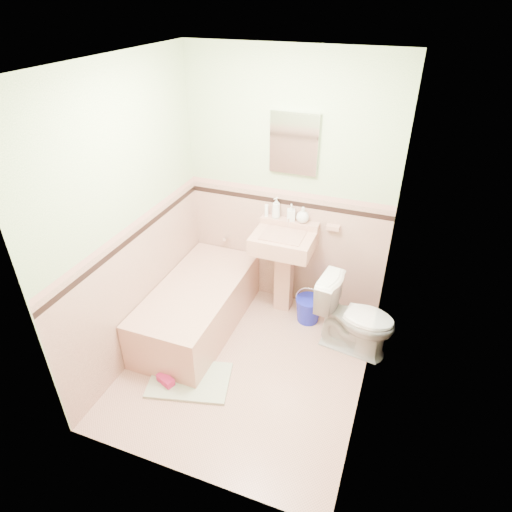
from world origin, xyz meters
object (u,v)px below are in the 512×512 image
(soap_bottle_left, at_px, (276,208))
(soap_bottle_mid, at_px, (291,212))
(medicine_cabinet, at_px, (294,143))
(toilet, at_px, (356,317))
(bathtub, at_px, (198,308))
(sink, at_px, (282,274))
(soap_bottle_right, at_px, (303,215))
(bucket, at_px, (308,310))
(shoe, at_px, (166,380))

(soap_bottle_left, xyz_separation_m, soap_bottle_mid, (0.15, 0.00, -0.02))
(medicine_cabinet, distance_m, toilet, 1.64)
(medicine_cabinet, relative_size, soap_bottle_mid, 3.32)
(bathtub, height_order, sink, sink)
(soap_bottle_mid, xyz_separation_m, soap_bottle_right, (0.12, 0.00, -0.00))
(bathtub, xyz_separation_m, bucket, (0.98, 0.47, -0.09))
(bathtub, xyz_separation_m, soap_bottle_mid, (0.69, 0.71, 0.82))
(sink, distance_m, soap_bottle_right, 0.63)
(sink, relative_size, bucket, 3.45)
(bathtub, relative_size, soap_bottle_mid, 9.09)
(medicine_cabinet, xyz_separation_m, soap_bottle_right, (0.12, -0.03, -0.66))
(sink, distance_m, bucket, 0.44)
(sink, distance_m, soap_bottle_left, 0.66)
(soap_bottle_right, relative_size, bucket, 0.60)
(bathtub, xyz_separation_m, toilet, (1.47, 0.23, 0.13))
(sink, xyz_separation_m, bucket, (0.30, -0.06, -0.32))
(bathtub, xyz_separation_m, shoe, (0.08, -0.78, -0.17))
(soap_bottle_left, relative_size, toilet, 0.30)
(bucket, bearing_deg, medicine_cabinet, 137.94)
(soap_bottle_right, bearing_deg, bucket, -53.86)
(medicine_cabinet, distance_m, soap_bottle_left, 0.65)
(bathtub, xyz_separation_m, sink, (0.68, 0.53, 0.22))
(soap_bottle_mid, height_order, soap_bottle_right, soap_bottle_mid)
(sink, bearing_deg, shoe, -114.61)
(sink, distance_m, shoe, 1.49)
(bathtub, height_order, soap_bottle_left, soap_bottle_left)
(medicine_cabinet, xyz_separation_m, toilet, (0.79, -0.51, -1.34))
(bucket, xyz_separation_m, shoe, (-0.90, -1.25, -0.07))
(soap_bottle_left, height_order, soap_bottle_right, soap_bottle_left)
(medicine_cabinet, bearing_deg, sink, -90.00)
(soap_bottle_right, bearing_deg, bathtub, -138.59)
(sink, bearing_deg, soap_bottle_right, 55.24)
(soap_bottle_left, height_order, toilet, soap_bottle_left)
(bathtub, relative_size, bucket, 5.76)
(toilet, bearing_deg, soap_bottle_left, 70.42)
(sink, distance_m, toilet, 0.85)
(soap_bottle_right, xyz_separation_m, toilet, (0.66, -0.48, -0.68))
(soap_bottle_mid, height_order, bucket, soap_bottle_mid)
(bathtub, height_order, soap_bottle_mid, soap_bottle_mid)
(bucket, relative_size, shoe, 1.61)
(sink, distance_m, medicine_cabinet, 1.27)
(sink, relative_size, soap_bottle_mid, 5.45)
(soap_bottle_mid, distance_m, toilet, 1.14)
(bathtub, xyz_separation_m, medicine_cabinet, (0.68, 0.74, 1.47))
(sink, relative_size, toilet, 1.26)
(toilet, bearing_deg, soap_bottle_mid, 66.10)
(soap_bottle_left, relative_size, shoe, 1.31)
(shoe, bearing_deg, soap_bottle_left, 94.93)
(sink, height_order, medicine_cabinet, medicine_cabinet)
(bucket, bearing_deg, shoe, -125.88)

